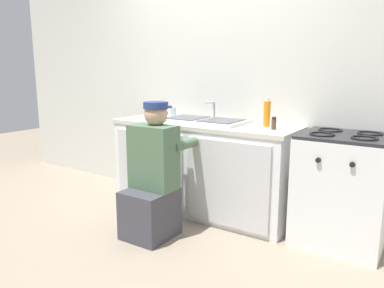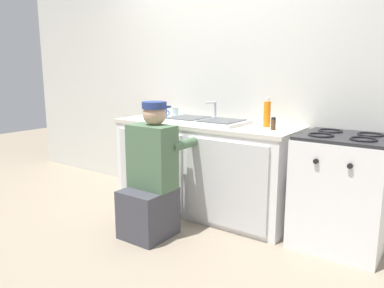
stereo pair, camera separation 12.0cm
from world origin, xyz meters
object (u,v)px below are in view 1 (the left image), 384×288
object	(u,v)px
water_glass	(173,112)
spice_bottle_pepper	(274,123)
soap_bottle_orange	(267,114)
soda_cup_red	(152,109)
plumber_person	(152,181)
coffee_mug	(162,113)
stove_range	(342,189)
sink_double_basin	(204,120)

from	to	relation	value
water_glass	spice_bottle_pepper	size ratio (longest dim) A/B	0.95
water_glass	soap_bottle_orange	bearing A→B (deg)	-4.57
soap_bottle_orange	water_glass	bearing A→B (deg)	175.43
soda_cup_red	water_glass	bearing A→B (deg)	11.57
plumber_person	coffee_mug	bearing A→B (deg)	122.88
soap_bottle_orange	spice_bottle_pepper	bearing A→B (deg)	-47.54
soda_cup_red	coffee_mug	size ratio (longest dim) A/B	1.21
stove_range	spice_bottle_pepper	xyz separation A→B (m)	(-0.56, -0.04, 0.48)
plumber_person	coffee_mug	xyz separation A→B (m)	(-0.49, 0.75, 0.45)
spice_bottle_pepper	soda_cup_red	bearing A→B (deg)	173.64
plumber_person	sink_double_basin	bearing A→B (deg)	85.78
stove_range	soap_bottle_orange	xyz separation A→B (m)	(-0.68, 0.09, 0.54)
spice_bottle_pepper	soap_bottle_orange	xyz separation A→B (m)	(-0.11, 0.13, 0.06)
water_glass	spice_bottle_pepper	bearing A→B (deg)	-10.09
plumber_person	soap_bottle_orange	xyz separation A→B (m)	(0.64, 0.79, 0.52)
spice_bottle_pepper	soda_cup_red	distance (m)	1.44
spice_bottle_pepper	coffee_mug	bearing A→B (deg)	176.10
soda_cup_red	sink_double_basin	bearing A→B (deg)	-9.35
water_glass	coffee_mug	size ratio (longest dim) A/B	0.79
soap_bottle_orange	sink_double_basin	bearing A→B (deg)	-171.74
sink_double_basin	soap_bottle_orange	world-z (taller)	soap_bottle_orange
sink_double_basin	spice_bottle_pepper	xyz separation A→B (m)	(0.70, -0.04, 0.03)
soda_cup_red	stove_range	bearing A→B (deg)	-3.50
sink_double_basin	plumber_person	size ratio (longest dim) A/B	0.72
spice_bottle_pepper	soap_bottle_orange	bearing A→B (deg)	132.46
stove_range	coffee_mug	xyz separation A→B (m)	(-1.81, 0.05, 0.48)
sink_double_basin	coffee_mug	size ratio (longest dim) A/B	6.35
water_glass	plumber_person	bearing A→B (deg)	-64.01
spice_bottle_pepper	soda_cup_red	world-z (taller)	soda_cup_red
soda_cup_red	soap_bottle_orange	size ratio (longest dim) A/B	0.61
plumber_person	soda_cup_red	bearing A→B (deg)	129.31
stove_range	coffee_mug	world-z (taller)	coffee_mug
stove_range	plumber_person	size ratio (longest dim) A/B	0.80
stove_range	coffee_mug	bearing A→B (deg)	178.50
sink_double_basin	soap_bottle_orange	size ratio (longest dim) A/B	3.20
plumber_person	water_glass	world-z (taller)	plumber_person
spice_bottle_pepper	water_glass	bearing A→B (deg)	169.91
sink_double_basin	soda_cup_red	distance (m)	0.74
spice_bottle_pepper	coffee_mug	world-z (taller)	spice_bottle_pepper
spice_bottle_pepper	soda_cup_red	xyz separation A→B (m)	(-1.43, 0.16, 0.02)
stove_range	coffee_mug	size ratio (longest dim) A/B	7.04
stove_range	soda_cup_red	world-z (taller)	soda_cup_red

